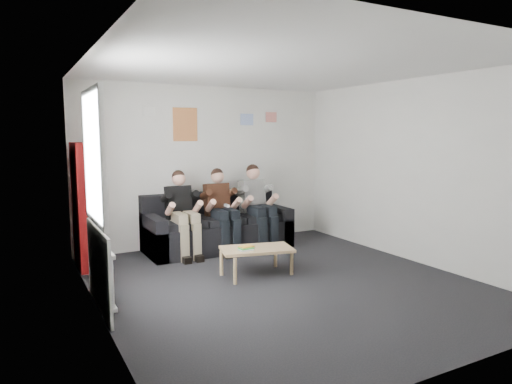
% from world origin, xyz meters
% --- Properties ---
extents(room_shell, '(5.00, 5.00, 5.00)m').
position_xyz_m(room_shell, '(0.00, 0.00, 1.35)').
color(room_shell, black).
rests_on(room_shell, ground).
extents(sofa, '(2.37, 0.97, 0.91)m').
position_xyz_m(sofa, '(-0.03, 2.05, 0.33)').
color(sofa, black).
rests_on(sofa, ground).
extents(bookshelf, '(0.27, 0.80, 1.77)m').
position_xyz_m(bookshelf, '(-2.09, 1.96, 0.89)').
color(bookshelf, maroon).
rests_on(bookshelf, ground).
extents(coffee_table, '(0.94, 0.52, 0.38)m').
position_xyz_m(coffee_table, '(-0.15, 0.45, 0.33)').
color(coffee_table, tan).
rests_on(coffee_table, ground).
extents(game_cases, '(0.22, 0.19, 0.04)m').
position_xyz_m(game_cases, '(-0.32, 0.43, 0.40)').
color(game_cases, silver).
rests_on(game_cases, coffee_table).
extents(person_left, '(0.39, 0.83, 1.33)m').
position_xyz_m(person_left, '(-0.69, 1.85, 0.67)').
color(person_left, black).
rests_on(person_left, sofa).
extents(person_middle, '(0.39, 0.84, 1.34)m').
position_xyz_m(person_middle, '(-0.03, 1.84, 0.68)').
color(person_middle, '#4E281A').
rests_on(person_middle, sofa).
extents(person_right, '(0.41, 0.88, 1.38)m').
position_xyz_m(person_right, '(0.63, 1.84, 0.69)').
color(person_right, white).
rests_on(person_right, sofa).
extents(radiator, '(0.10, 0.64, 0.60)m').
position_xyz_m(radiator, '(-2.15, 0.20, 0.35)').
color(radiator, white).
rests_on(radiator, ground).
extents(window, '(0.05, 1.30, 2.36)m').
position_xyz_m(window, '(-2.22, 0.20, 1.03)').
color(window, white).
rests_on(window, room_shell).
extents(poster_large, '(0.42, 0.01, 0.55)m').
position_xyz_m(poster_large, '(-0.40, 2.49, 2.05)').
color(poster_large, '#DDB94E').
rests_on(poster_large, room_shell).
extents(poster_blue, '(0.25, 0.01, 0.20)m').
position_xyz_m(poster_blue, '(0.75, 2.49, 2.15)').
color(poster_blue, '#437AE7').
rests_on(poster_blue, room_shell).
extents(poster_pink, '(0.22, 0.01, 0.18)m').
position_xyz_m(poster_pink, '(1.25, 2.49, 2.20)').
color(poster_pink, '#D141A9').
rests_on(poster_pink, room_shell).
extents(poster_sign, '(0.20, 0.01, 0.14)m').
position_xyz_m(poster_sign, '(-1.00, 2.49, 2.25)').
color(poster_sign, white).
rests_on(poster_sign, room_shell).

